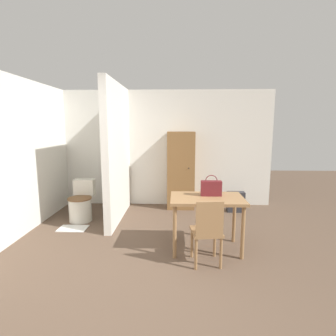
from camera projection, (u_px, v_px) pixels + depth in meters
ground_plane at (131, 301)px, 2.62m from camera, size 16.00×16.00×0.00m
wall_back at (156, 148)px, 5.77m from camera, size 4.99×0.12×2.50m
wall_left at (18, 157)px, 4.14m from camera, size 0.12×4.33×2.50m
partition_wall at (118, 153)px, 4.86m from camera, size 0.12×1.76×2.50m
dining_table at (207, 204)px, 3.64m from camera, size 1.01×0.65×0.76m
wooden_chair at (207, 230)px, 3.23m from camera, size 0.40×0.40×0.86m
toilet at (81, 204)px, 4.87m from camera, size 0.43×0.58×0.73m
handbag at (211, 188)px, 3.69m from camera, size 0.29×0.10×0.30m
wooden_cabinet at (181, 170)px, 5.54m from camera, size 0.57×0.44×1.62m
bath_mat at (73, 228)px, 4.48m from camera, size 0.48×0.30×0.01m
space_heater at (236, 202)px, 5.35m from camera, size 0.35×0.16×0.42m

